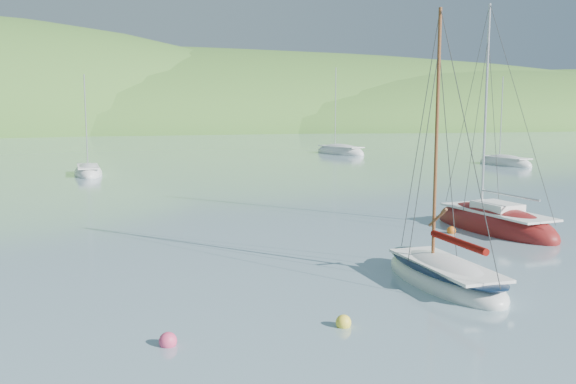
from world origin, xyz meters
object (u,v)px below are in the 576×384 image
object	(u,v)px
distant_sloop_a	(88,173)
distant_sloop_b	(340,152)
daysailer_white	(444,277)
distant_sloop_d	(505,163)
sloop_red	(494,226)

from	to	relation	value
distant_sloop_a	distant_sloop_b	world-z (taller)	distant_sloop_b
daysailer_white	distant_sloop_a	distance (m)	41.27
distant_sloop_b	distant_sloop_d	xyz separation A→B (m)	(11.04, -18.65, -0.02)
sloop_red	distant_sloop_d	distance (m)	36.43
daysailer_white	distant_sloop_b	distance (m)	58.83
sloop_red	distant_sloop_a	world-z (taller)	sloop_red
daysailer_white	sloop_red	size ratio (longest dim) A/B	0.84
sloop_red	distant_sloop_a	bearing A→B (deg)	114.77
sloop_red	distant_sloop_b	xyz separation A→B (m)	(9.80, 48.52, -0.03)
distant_sloop_a	distant_sloop_b	bearing A→B (deg)	26.65
daysailer_white	distant_sloop_b	bearing A→B (deg)	71.21
distant_sloop_b	distant_sloop_d	bearing A→B (deg)	-80.27
sloop_red	distant_sloop_b	world-z (taller)	sloop_red
daysailer_white	distant_sloop_a	xyz separation A→B (m)	(-12.79, 39.24, -0.06)
daysailer_white	distant_sloop_b	world-z (taller)	distant_sloop_b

